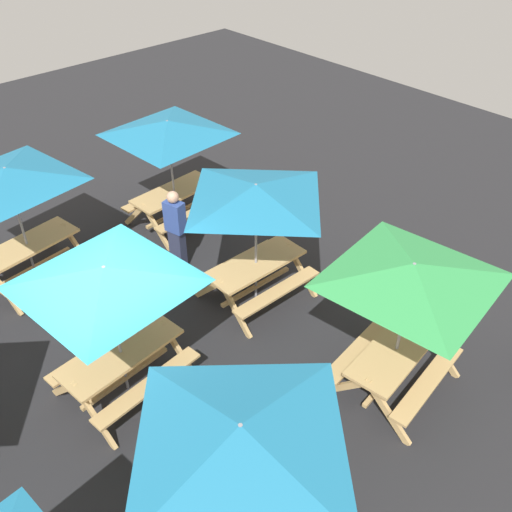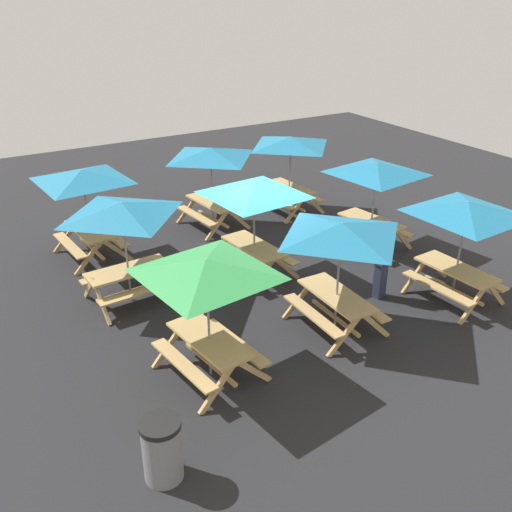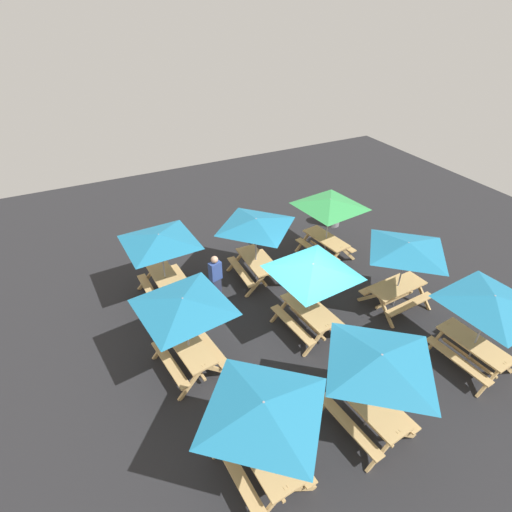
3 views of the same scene
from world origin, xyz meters
TOP-DOWN VIEW (x-y plane):
  - ground_plane at (0.00, 0.00)m, footprint 27.43×27.43m
  - picnic_table_0 at (-0.32, -3.21)m, footprint 2.13×2.13m
  - picnic_table_1 at (2.85, -0.00)m, footprint 2.04×2.04m
  - picnic_table_2 at (3.26, 2.95)m, footprint 2.82×2.82m
  - picnic_table_3 at (-0.00, -0.23)m, footprint 2.81×2.81m
  - picnic_table_4 at (-3.11, 2.82)m, footprint 2.14×2.14m
  - picnic_table_5 at (0.19, 3.21)m, footprint 2.80×2.80m
  - picnic_table_6 at (-2.96, -3.30)m, footprint 2.82×2.82m
  - picnic_table_7 at (2.95, -2.87)m, footprint 2.80×2.80m
  - picnic_table_8 at (-3.18, 0.26)m, footprint 2.20×2.20m
  - trash_bin_gray at (4.72, -4.49)m, footprint 0.59×0.59m
  - person_standing at (2.35, 1.62)m, footprint 0.30×0.40m

SIDE VIEW (x-z plane):
  - ground_plane at x=0.00m, z-range 0.00..0.00m
  - trash_bin_gray at x=4.72m, z-range 0.00..0.98m
  - person_standing at x=2.35m, z-range 0.05..1.72m
  - picnic_table_0 at x=-0.32m, z-range 0.82..3.16m
  - picnic_table_1 at x=2.85m, z-range 0.82..3.16m
  - picnic_table_2 at x=3.26m, z-range 0.82..3.16m
  - picnic_table_3 at x=0.00m, z-range 0.82..3.16m
  - picnic_table_4 at x=-3.11m, z-range 0.82..3.16m
  - picnic_table_5 at x=0.19m, z-range 0.82..3.16m
  - picnic_table_6 at x=-2.96m, z-range 0.82..3.16m
  - picnic_table_7 at x=2.95m, z-range 0.82..3.16m
  - picnic_table_8 at x=-3.18m, z-range 0.82..3.16m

